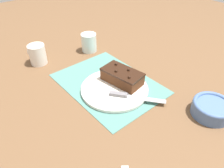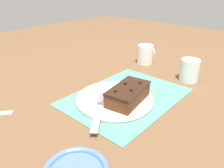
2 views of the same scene
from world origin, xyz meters
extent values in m
plane|color=brown|center=(0.00, 0.00, 0.00)|extent=(3.00, 3.00, 0.00)
cube|color=slate|center=(0.00, 0.00, 0.00)|extent=(0.46, 0.34, 0.00)
cylinder|color=white|center=(-0.05, 0.01, 0.01)|extent=(0.28, 0.28, 0.01)
cube|color=#512D19|center=(-0.04, -0.04, 0.04)|extent=(0.18, 0.12, 0.05)
cube|color=black|center=(-0.04, -0.04, 0.07)|extent=(0.19, 0.12, 0.01)
sphere|color=black|center=(-0.10, -0.03, 0.08)|extent=(0.01, 0.01, 0.01)
sphere|color=black|center=(-0.06, -0.06, 0.08)|extent=(0.01, 0.01, 0.01)
sphere|color=black|center=(-0.03, -0.02, 0.08)|extent=(0.01, 0.01, 0.01)
sphere|color=black|center=(0.01, -0.05, 0.08)|extent=(0.01, 0.01, 0.01)
cube|color=slate|center=(-0.10, 0.03, 0.02)|extent=(0.07, 0.06, 0.01)
cube|color=#B7BABF|center=(-0.19, -0.04, 0.02)|extent=(0.13, 0.11, 0.00)
cylinder|color=silver|center=(0.30, -0.11, 0.05)|extent=(0.08, 0.08, 0.10)
cylinder|color=#4C6B9E|center=(-0.39, -0.17, 0.02)|extent=(0.14, 0.14, 0.05)
torus|color=#4C6B9E|center=(-0.39, -0.17, 0.05)|extent=(0.14, 0.14, 0.02)
cylinder|color=silver|center=(0.36, 0.16, 0.05)|extent=(0.08, 0.08, 0.10)
torus|color=silver|center=(0.41, 0.16, 0.05)|extent=(0.01, 0.07, 0.07)
camera|label=1|loc=(-0.60, 0.49, 0.58)|focal=35.00mm
camera|label=2|loc=(-0.59, -0.45, 0.41)|focal=35.00mm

